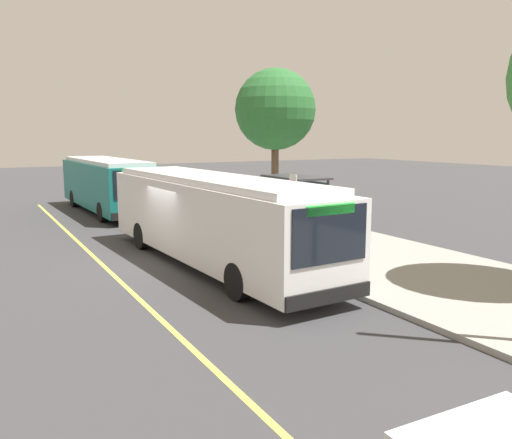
{
  "coord_description": "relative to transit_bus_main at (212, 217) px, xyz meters",
  "views": [
    {
      "loc": [
        16.59,
        -5.88,
        4.24
      ],
      "look_at": [
        3.06,
        1.56,
        1.76
      ],
      "focal_mm": 36.81,
      "sensor_mm": 36.0,
      "label": 1
    }
  ],
  "objects": [
    {
      "name": "sidewalk_curb",
      "position": [
        -1.09,
        4.99,
        -1.54
      ],
      "size": [
        44.0,
        6.4,
        0.15
      ],
      "primitive_type": "cube",
      "color": "gray",
      "rests_on": "ground_plane"
    },
    {
      "name": "ground_plane",
      "position": [
        -1.09,
        -1.01,
        -1.62
      ],
      "size": [
        120.0,
        120.0,
        0.0
      ],
      "primitive_type": "plane",
      "color": "#38383A"
    },
    {
      "name": "waiting_bench",
      "position": [
        -2.23,
        4.65,
        -0.99
      ],
      "size": [
        1.6,
        0.48,
        0.95
      ],
      "color": "brown",
      "rests_on": "sidewalk_curb"
    },
    {
      "name": "lane_stripe_center",
      "position": [
        -1.09,
        -3.21,
        -1.61
      ],
      "size": [
        36.0,
        0.14,
        0.01
      ],
      "primitive_type": "cube",
      "color": "#E0D64C",
      "rests_on": "ground_plane"
    },
    {
      "name": "bus_shelter",
      "position": [
        -2.28,
        4.76,
        0.3
      ],
      "size": [
        2.9,
        1.6,
        2.48
      ],
      "color": "#333338",
      "rests_on": "sidewalk_curb"
    },
    {
      "name": "transit_bus_main",
      "position": [
        0.0,
        0.0,
        0.0
      ],
      "size": [
        12.18,
        3.16,
        2.95
      ],
      "color": "white",
      "rests_on": "ground_plane"
    },
    {
      "name": "street_tree_near_shelter",
      "position": [
        -6.81,
        6.45,
        3.84
      ],
      "size": [
        3.93,
        3.93,
        7.3
      ],
      "color": "brown",
      "rests_on": "sidewalk_curb"
    },
    {
      "name": "transit_bus_second",
      "position": [
        -13.87,
        -0.18,
        -0.0
      ],
      "size": [
        10.78,
        2.91,
        2.95
      ],
      "color": "#146B66",
      "rests_on": "ground_plane"
    },
    {
      "name": "route_sign_post",
      "position": [
        0.43,
        2.86,
        0.34
      ],
      "size": [
        0.44,
        0.08,
        2.8
      ],
      "color": "#333338",
      "rests_on": "sidewalk_curb"
    }
  ]
}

